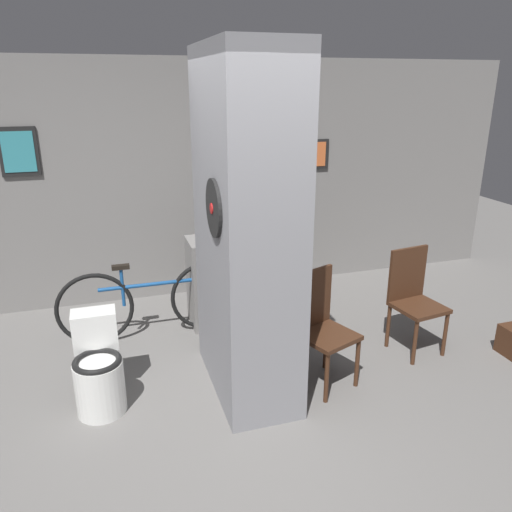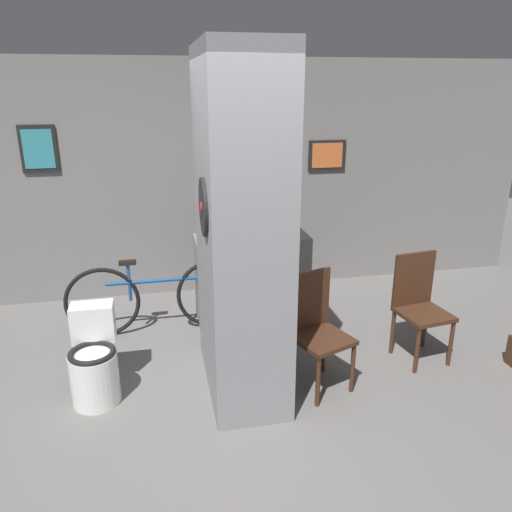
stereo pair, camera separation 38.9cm
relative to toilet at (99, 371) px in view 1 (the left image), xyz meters
The scene contains 10 objects.
ground_plane 1.22m from the toilet, 31.17° to the right, with size 14.00×14.00×0.00m, color slate.
wall_back 2.47m from the toilet, 63.36° to the left, with size 8.00×0.09×2.60m.
pillar_center 1.52m from the toilet, ahead, with size 0.59×1.18×2.60m.
counter_shelf 1.85m from the toilet, 37.70° to the left, with size 1.13×0.44×0.89m.
toilet is the anchor object (origin of this frame).
chair_near_pillar 1.75m from the toilet, ahead, with size 0.52×0.52×0.95m.
chair_by_doorway 2.76m from the toilet, ahead, with size 0.46×0.46×0.95m.
bicycle 1.15m from the toilet, 63.29° to the left, with size 1.76×0.42×0.76m.
bottle_tall 2.10m from the toilet, 32.19° to the left, with size 0.08×0.08×0.26m.
bottle_short 2.24m from the toilet, 33.05° to the left, with size 0.08×0.08×0.19m.
Camera 1 is at (-0.85, -2.82, 2.34)m, focal length 35.00 mm.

